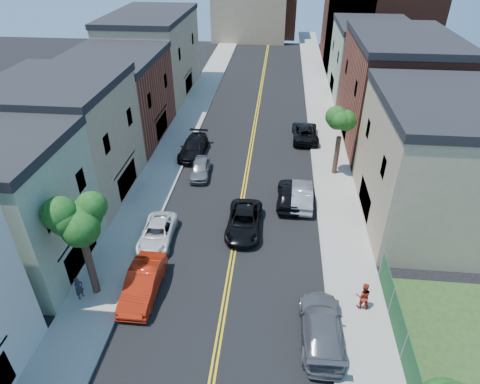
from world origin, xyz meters
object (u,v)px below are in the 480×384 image
(black_car_left, at_px, (193,147))
(pedestrian_left, at_px, (79,288))
(pedestrian_right, at_px, (363,296))
(red_sedan, at_px, (143,283))
(white_pickup, at_px, (157,233))
(silver_car_right, at_px, (302,195))
(dark_car_right_far, at_px, (305,132))
(grey_car_left, at_px, (200,169))
(black_car_right, at_px, (289,194))
(black_suv_lane, at_px, (244,221))
(grey_car_right, at_px, (322,327))

(black_car_left, relative_size, pedestrian_left, 3.59)
(pedestrian_left, bearing_deg, pedestrian_right, -62.06)
(red_sedan, relative_size, white_pickup, 1.06)
(pedestrian_right, bearing_deg, white_pickup, -18.34)
(white_pickup, bearing_deg, silver_car_right, 26.92)
(silver_car_right, bearing_deg, dark_car_right_far, -91.45)
(grey_car_left, relative_size, black_car_right, 0.85)
(black_car_left, distance_m, pedestrian_right, 22.64)
(red_sedan, xyz_separation_m, silver_car_right, (9.81, 10.70, -0.05))
(red_sedan, distance_m, black_suv_lane, 8.78)
(red_sedan, bearing_deg, silver_car_right, 47.27)
(black_car_right, height_order, pedestrian_left, pedestrian_left)
(white_pickup, distance_m, dark_car_right_far, 21.07)
(grey_car_right, distance_m, dark_car_right_far, 25.13)
(silver_car_right, distance_m, pedestrian_right, 11.11)
(dark_car_right_far, bearing_deg, black_suv_lane, 71.64)
(silver_car_right, xyz_separation_m, pedestrian_right, (3.18, -10.65, 0.27))
(red_sedan, relative_size, black_suv_lane, 0.95)
(white_pickup, xyz_separation_m, grey_car_right, (11.00, -7.16, 0.15))
(black_suv_lane, relative_size, pedestrian_left, 3.47)
(black_car_left, distance_m, silver_car_right, 12.77)
(dark_car_right_far, bearing_deg, red_sedan, 64.31)
(silver_car_right, xyz_separation_m, dark_car_right_far, (0.69, 12.20, -0.01))
(white_pickup, height_order, black_car_right, black_car_right)
(black_car_left, height_order, black_car_right, black_car_right)
(red_sedan, xyz_separation_m, grey_car_right, (10.50, -2.22, -0.02))
(grey_car_left, distance_m, black_car_right, 8.69)
(grey_car_left, distance_m, dark_car_right_far, 12.89)
(white_pickup, height_order, black_car_left, black_car_left)
(black_car_left, distance_m, black_car_right, 11.98)
(red_sedan, xyz_separation_m, dark_car_right_far, (10.50, 22.90, -0.06))
(black_car_right, relative_size, black_suv_lane, 0.91)
(grey_car_left, bearing_deg, white_pickup, -102.09)
(pedestrian_right, bearing_deg, pedestrian_left, 4.74)
(red_sedan, xyz_separation_m, white_pickup, (-0.50, 4.94, -0.17))
(grey_car_right, height_order, black_car_right, black_car_right)
(red_sedan, bearing_deg, pedestrian_left, -166.74)
(pedestrian_left, bearing_deg, white_pickup, -3.41)
(grey_car_right, relative_size, black_car_right, 1.16)
(black_suv_lane, bearing_deg, pedestrian_left, -139.46)
(grey_car_left, bearing_deg, black_car_left, 105.94)
(white_pickup, height_order, pedestrian_right, pedestrian_right)
(grey_car_right, relative_size, pedestrian_right, 3.08)
(red_sedan, height_order, pedestrian_right, pedestrian_right)
(black_suv_lane, height_order, pedestrian_right, pedestrian_right)
(red_sedan, height_order, grey_car_left, red_sedan)
(white_pickup, distance_m, pedestrian_right, 14.35)
(grey_car_left, xyz_separation_m, silver_car_right, (8.91, -3.60, 0.09))
(red_sedan, height_order, pedestrian_left, pedestrian_left)
(grey_car_right, relative_size, black_suv_lane, 1.05)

